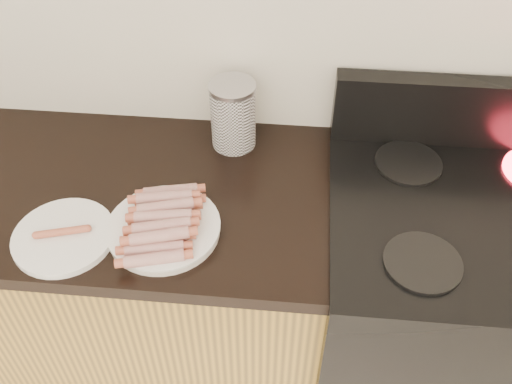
# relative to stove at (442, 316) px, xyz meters

# --- Properties ---
(stove) EXTENTS (0.76, 0.65, 0.91)m
(stove) POSITION_rel_stove_xyz_m (0.00, 0.00, 0.00)
(stove) COLOR black
(stove) RESTS_ON floor
(stove_panel) EXTENTS (0.76, 0.06, 0.20)m
(stove_panel) POSITION_rel_stove_xyz_m (0.00, 0.28, 0.55)
(stove_panel) COLOR black
(stove_panel) RESTS_ON stove
(burner_near_left) EXTENTS (0.18, 0.18, 0.01)m
(burner_near_left) POSITION_rel_stove_xyz_m (-0.17, -0.17, 0.46)
(burner_near_left) COLOR black
(burner_near_left) RESTS_ON stove
(burner_far_left) EXTENTS (0.18, 0.18, 0.01)m
(burner_far_left) POSITION_rel_stove_xyz_m (-0.17, 0.17, 0.46)
(burner_far_left) COLOR black
(burner_far_left) RESTS_ON stove
(main_plate) EXTENTS (0.36, 0.36, 0.02)m
(main_plate) POSITION_rel_stove_xyz_m (-0.78, -0.12, 0.45)
(main_plate) COLOR white
(main_plate) RESTS_ON counter_slab
(side_plate) EXTENTS (0.26, 0.26, 0.02)m
(side_plate) POSITION_rel_stove_xyz_m (-1.01, -0.17, 0.45)
(side_plate) COLOR white
(side_plate) RESTS_ON counter_slab
(hotdog_pile) EXTENTS (0.14, 0.27, 0.05)m
(hotdog_pile) POSITION_rel_stove_xyz_m (-0.78, -0.12, 0.49)
(hotdog_pile) COLOR maroon
(hotdog_pile) RESTS_ON main_plate
(plain_sausages) EXTENTS (0.12, 0.05, 0.02)m
(plain_sausages) POSITION_rel_stove_xyz_m (-1.01, -0.17, 0.47)
(plain_sausages) COLOR #CA633A
(plain_sausages) RESTS_ON side_plate
(canister) EXTENTS (0.13, 0.13, 0.20)m
(canister) POSITION_rel_stove_xyz_m (-0.65, 0.23, 0.54)
(canister) COLOR white
(canister) RESTS_ON counter_slab
(mug) EXTENTS (0.10, 0.10, 0.11)m
(mug) POSITION_rel_stove_xyz_m (-0.65, 0.21, 0.50)
(mug) COLOR silver
(mug) RESTS_ON counter_slab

